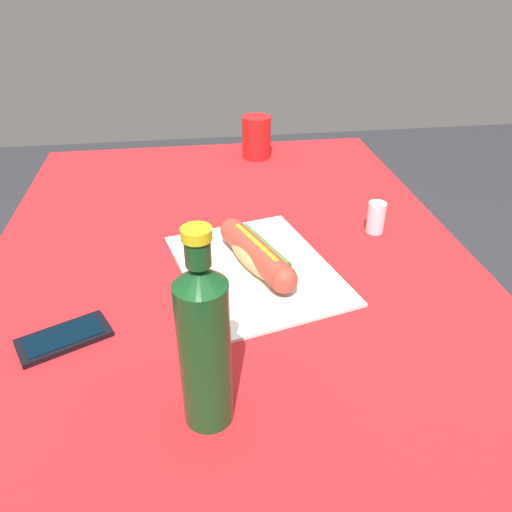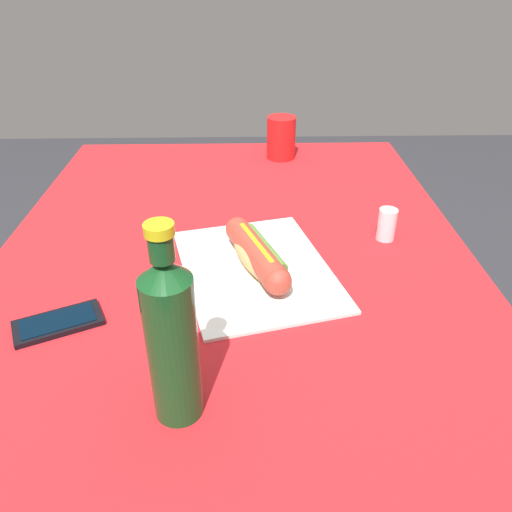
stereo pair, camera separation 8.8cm
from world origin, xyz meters
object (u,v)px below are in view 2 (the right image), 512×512
at_px(salt_shaker, 387,224).
at_px(hot_dog, 256,254).
at_px(soda_bottle, 172,339).
at_px(drinking_cup, 281,138).
at_px(cell_phone, 58,323).

bearing_deg(salt_shaker, hot_dog, -67.34).
distance_m(soda_bottle, drinking_cup, 0.90).
relative_size(drinking_cup, salt_shaker, 1.74).
bearing_deg(cell_phone, soda_bottle, 50.31).
height_order(cell_phone, salt_shaker, salt_shaker).
distance_m(cell_phone, salt_shaker, 0.62).
bearing_deg(salt_shaker, cell_phone, -65.82).
xyz_separation_m(hot_dog, soda_bottle, (0.32, -0.10, 0.08)).
xyz_separation_m(hot_dog, salt_shaker, (-0.11, 0.26, -0.00)).
bearing_deg(soda_bottle, salt_shaker, 139.44).
relative_size(hot_dog, drinking_cup, 1.99).
height_order(hot_dog, salt_shaker, salt_shaker).
bearing_deg(drinking_cup, cell_phone, -28.76).
bearing_deg(soda_bottle, cell_phone, -129.69).
xyz_separation_m(cell_phone, salt_shaker, (-0.25, 0.57, 0.03)).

